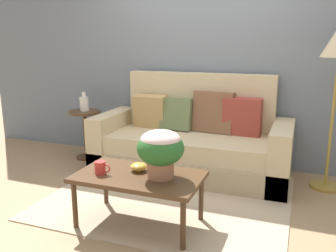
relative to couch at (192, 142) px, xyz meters
The scene contains 10 objects.
ground_plane 0.94m from the couch, 89.33° to the right, with size 14.00×14.00×0.00m, color #997A56.
wall_back 1.09m from the couch, 88.76° to the left, with size 6.40×0.12×2.67m, color slate.
area_rug 0.82m from the couch, 89.23° to the right, with size 2.22×1.86×0.01m, color tan.
couch is the anchor object (origin of this frame).
coffee_table 1.34m from the couch, 91.73° to the right, with size 1.01×0.58×0.43m.
side_table 1.42m from the couch, behind, with size 0.40×0.40×0.62m.
potted_plant 1.38m from the couch, 83.79° to the right, with size 0.37×0.37×0.38m.
coffee_mug 1.48m from the couch, 103.12° to the right, with size 0.14×0.09×0.10m.
snack_bowl 1.28m from the couch, 93.43° to the right, with size 0.14×0.14×0.07m.
table_vase 1.46m from the couch, behind, with size 0.11×0.11×0.23m.
Camera 1 is at (1.12, -2.92, 1.48)m, focal length 38.46 mm.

